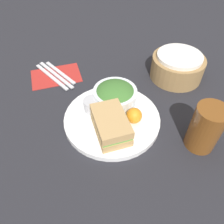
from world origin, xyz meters
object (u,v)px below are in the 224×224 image
at_px(fork, 52,77).
at_px(knife, 56,75).
at_px(plate, 112,119).
at_px(sandwich, 111,125).
at_px(dressing_cup, 92,105).
at_px(spoon, 60,73).
at_px(salad_bowl, 115,95).
at_px(drink_glass, 206,128).
at_px(bread_basket, 177,66).

relative_size(fork, knife, 0.95).
height_order(plate, sandwich, sandwich).
bearing_deg(dressing_cup, spoon, -163.27).
relative_size(salad_bowl, drink_glass, 1.01).
xyz_separation_m(plate, sandwich, (0.05, -0.02, 0.04)).
relative_size(salad_bowl, fork, 0.68).
bearing_deg(drink_glass, dressing_cup, -128.00).
bearing_deg(drink_glass, bread_basket, 163.89).
xyz_separation_m(bread_basket, fork, (-0.12, -0.42, -0.04)).
xyz_separation_m(salad_bowl, knife, (-0.20, -0.16, -0.04)).
relative_size(bread_basket, spoon, 1.03).
bearing_deg(spoon, sandwich, 170.28).
bearing_deg(dressing_cup, plate, 45.66).
bearing_deg(spoon, dressing_cup, 170.39).
height_order(dressing_cup, knife, dressing_cup).
bearing_deg(fork, drink_glass, -165.69).
distance_m(plate, fork, 0.29).
bearing_deg(spoon, plate, 176.49).
height_order(plate, knife, plate).
bearing_deg(sandwich, bread_basket, 122.00).
bearing_deg(fork, bread_basket, -131.99).
bearing_deg(bread_basket, fork, -105.65).
xyz_separation_m(knife, spoon, (-0.01, 0.02, 0.00)).
bearing_deg(spoon, bread_basket, -135.32).
height_order(salad_bowl, spoon, salad_bowl).
xyz_separation_m(sandwich, knife, (-0.31, -0.11, -0.04)).
distance_m(dressing_cup, bread_basket, 0.34).
bearing_deg(drink_glass, salad_bowl, -140.45).
height_order(sandwich, spoon, sandwich).
distance_m(plate, drink_glass, 0.25).
bearing_deg(salad_bowl, sandwich, -23.06).
relative_size(salad_bowl, bread_basket, 0.74).
bearing_deg(salad_bowl, bread_basket, 106.95).
bearing_deg(salad_bowl, drink_glass, 39.55).
distance_m(plate, knife, 0.29).
xyz_separation_m(plate, fork, (-0.25, -0.15, -0.00)).
xyz_separation_m(sandwich, salad_bowl, (-0.11, 0.05, -0.00)).
height_order(plate, fork, plate).
bearing_deg(spoon, knife, 90.00).
bearing_deg(dressing_cup, knife, -158.91).
bearing_deg(drink_glass, fork, -139.35).
distance_m(sandwich, bread_basket, 0.35).
bearing_deg(knife, bread_basket, -133.61).
distance_m(sandwich, dressing_cup, 0.10).
xyz_separation_m(plate, spoon, (-0.27, -0.11, -0.00)).
height_order(drink_glass, bread_basket, drink_glass).
bearing_deg(plate, bread_basket, 116.07).
relative_size(plate, sandwich, 2.16).
height_order(plate, bread_basket, bread_basket).
bearing_deg(knife, dressing_cup, 174.75).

